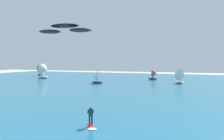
# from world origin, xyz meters

# --- Properties ---
(ocean) EXTENTS (160.00, 90.00, 0.10)m
(ocean) POSITION_xyz_m (0.00, 50.66, 0.05)
(ocean) COLOR #236B89
(ocean) RESTS_ON ground
(kitesurfer) EXTENTS (1.56, 1.94, 1.67)m
(kitesurfer) POSITION_xyz_m (-1.50, 13.79, 0.70)
(kitesurfer) COLOR red
(kitesurfer) RESTS_ON ocean
(kite) EXTENTS (5.78, 2.13, 0.86)m
(kite) POSITION_xyz_m (-5.69, 16.31, 8.77)
(kite) COLOR black
(sailboat_center_horizon) EXTENTS (3.10, 2.77, 3.48)m
(sailboat_center_horizon) POSITION_xyz_m (-16.81, 45.95, 1.69)
(sailboat_center_horizon) COLOR navy
(sailboat_center_horizon) RESTS_ON ocean
(sailboat_far_left) EXTENTS (3.74, 4.28, 4.83)m
(sailboat_far_left) POSITION_xyz_m (-48.33, 63.21, 2.31)
(sailboat_far_left) COLOR navy
(sailboat_far_left) RESTS_ON ocean
(sailboat_near_shore) EXTENTS (3.06, 2.61, 3.54)m
(sailboat_near_shore) POSITION_xyz_m (-5.63, 62.95, 1.72)
(sailboat_near_shore) COLOR navy
(sailboat_near_shore) RESTS_ON ocean
(sailboat_leading) EXTENTS (3.38, 3.49, 3.91)m
(sailboat_leading) POSITION_xyz_m (1.95, 53.89, 1.89)
(sailboat_leading) COLOR silver
(sailboat_leading) RESTS_ON ocean
(sailboat_outermost) EXTENTS (4.64, 4.00, 5.30)m
(sailboat_outermost) POSITION_xyz_m (-39.31, 54.48, 2.53)
(sailboat_outermost) COLOR silver
(sailboat_outermost) RESTS_ON ocean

